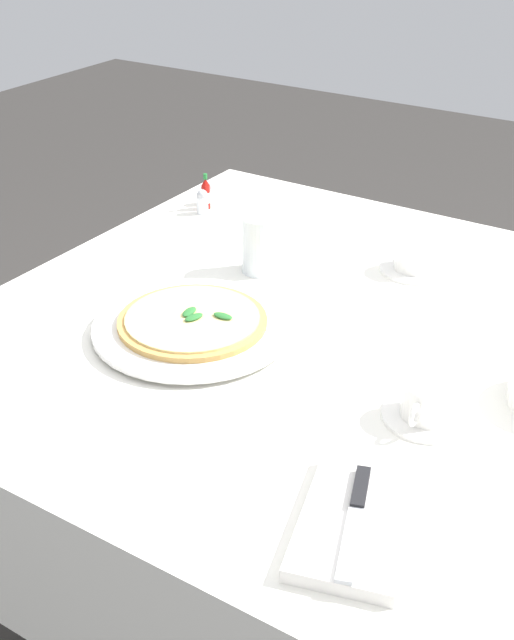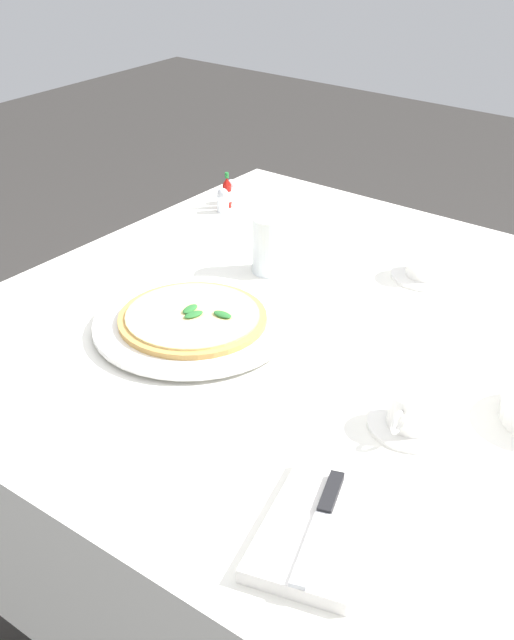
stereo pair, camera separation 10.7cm
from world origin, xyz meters
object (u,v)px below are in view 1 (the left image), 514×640
(coffee_cup_far_left, at_px, (414,258))
(hot_sauce_bottle, at_px, (206,194))
(coffee_cup_back_corner, at_px, (427,403))
(water_glass_far_right, at_px, (259,248))
(pizza_plate, at_px, (193,327))
(salt_shaker, at_px, (202,203))
(dinner_knife, at_px, (355,516))
(napkin_folded, at_px, (355,523))
(pepper_shaker, at_px, (209,193))
(pizza, at_px, (193,320))

(coffee_cup_far_left, relative_size, hot_sauce_bottle, 1.58)
(coffee_cup_back_corner, bearing_deg, water_glass_far_right, -121.07)
(pizza_plate, relative_size, hot_sauce_bottle, 4.12)
(water_glass_far_right, bearing_deg, salt_shaker, -124.10)
(water_glass_far_right, bearing_deg, dinner_knife, 41.54)
(dinner_knife, bearing_deg, coffee_cup_back_corner, 164.05)
(coffee_cup_back_corner, distance_m, dinner_knife, 0.26)
(napkin_folded, relative_size, hot_sauce_bottle, 2.97)
(water_glass_far_right, bearing_deg, pizza_plate, 6.89)
(water_glass_far_right, xyz_separation_m, hot_sauce_bottle, (-0.21, -0.28, -0.01))
(dinner_knife, bearing_deg, pepper_shaker, -154.90)
(pizza, height_order, coffee_cup_back_corner, coffee_cup_back_corner)
(coffee_cup_back_corner, distance_m, coffee_cup_far_left, 0.49)
(coffee_cup_far_left, distance_m, pepper_shaker, 0.54)
(pizza_plate, bearing_deg, pizza, 123.77)
(napkin_folded, relative_size, dinner_knife, 1.30)
(pizza_plate, xyz_separation_m, water_glass_far_right, (-0.26, -0.03, 0.04))
(coffee_cup_back_corner, xyz_separation_m, water_glass_far_right, (-0.28, -0.46, 0.02))
(coffee_cup_back_corner, distance_m, salt_shaker, 0.86)
(coffee_cup_back_corner, xyz_separation_m, napkin_folded, (0.26, 0.02, -0.02))
(coffee_cup_back_corner, xyz_separation_m, coffee_cup_far_left, (-0.44, -0.21, -0.00))
(coffee_cup_back_corner, distance_m, hot_sauce_bottle, 0.88)
(hot_sauce_bottle, bearing_deg, water_glass_far_right, 52.98)
(pizza, bearing_deg, napkin_folded, 58.32)
(salt_shaker, bearing_deg, dinner_knife, 45.94)
(coffee_cup_far_left, bearing_deg, salt_shaker, -91.89)
(coffee_cup_far_left, relative_size, water_glass_far_right, 1.15)
(pizza_plate, height_order, pepper_shaker, pepper_shaker)
(napkin_folded, bearing_deg, coffee_cup_back_corner, 167.84)
(dinner_knife, distance_m, hot_sauce_bottle, 1.06)
(coffee_cup_back_corner, bearing_deg, coffee_cup_far_left, -154.65)
(napkin_folded, xyz_separation_m, hot_sauce_bottle, (-0.75, -0.75, 0.02))
(pizza, relative_size, hot_sauce_bottle, 3.07)
(napkin_folded, xyz_separation_m, salt_shaker, (-0.72, -0.74, 0.02))
(salt_shaker, bearing_deg, pepper_shaker, -160.35)
(coffee_cup_back_corner, bearing_deg, salt_shaker, -122.20)
(dinner_knife, height_order, hot_sauce_bottle, hot_sauce_bottle)
(coffee_cup_far_left, height_order, salt_shaker, coffee_cup_far_left)
(pizza_plate, height_order, napkin_folded, napkin_folded)
(coffee_cup_far_left, bearing_deg, coffee_cup_back_corner, 25.35)
(coffee_cup_far_left, xyz_separation_m, dinner_knife, (0.70, 0.23, -0.00))
(pizza_plate, bearing_deg, hot_sauce_bottle, -146.87)
(pizza, bearing_deg, water_glass_far_right, -173.07)
(coffee_cup_far_left, bearing_deg, hot_sauce_bottle, -94.87)
(dinner_knife, height_order, pepper_shaker, pepper_shaker)
(pizza, relative_size, coffee_cup_back_corner, 1.92)
(napkin_folded, bearing_deg, pizza_plate, -137.15)
(water_glass_far_right, xyz_separation_m, salt_shaker, (-0.18, -0.27, -0.02))
(coffee_cup_back_corner, relative_size, dinner_knife, 0.70)
(pizza_plate, distance_m, pepper_shaker, 0.59)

